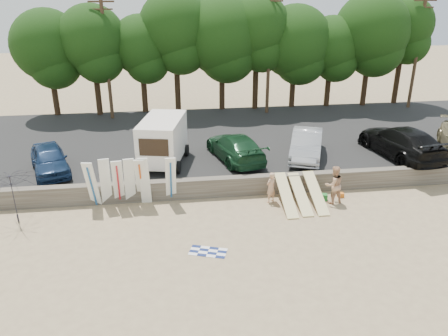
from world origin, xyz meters
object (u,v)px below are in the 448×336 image
at_px(car_2, 306,144).
at_px(car_0, 49,159).
at_px(beach_umbrella, 14,198).
at_px(car_1, 235,147).
at_px(car_3, 401,142).
at_px(beachgoer_b, 334,185).
at_px(box_trailer, 163,139).
at_px(beachgoer_a, 271,187).
at_px(cooler, 323,197).

bearing_deg(car_2, car_0, -158.22).
bearing_deg(beach_umbrella, car_1, 23.27).
height_order(car_3, beach_umbrella, car_3).
bearing_deg(car_2, beachgoer_b, -69.50).
xyz_separation_m(box_trailer, beach_umbrella, (-6.66, -4.55, -0.94)).
bearing_deg(beach_umbrella, beachgoer_a, 1.92).
distance_m(car_2, beachgoer_a, 5.06).
relative_size(car_0, beach_umbrella, 1.60).
height_order(car_2, beach_umbrella, beach_umbrella).
height_order(box_trailer, car_0, box_trailer).
height_order(box_trailer, car_1, box_trailer).
bearing_deg(car_2, cooler, -74.29).
height_order(box_trailer, beach_umbrella, box_trailer).
bearing_deg(car_0, beachgoer_a, -37.01).
distance_m(box_trailer, car_2, 8.25).
height_order(car_2, cooler, car_2).
xyz_separation_m(car_1, beachgoer_a, (1.11, -4.22, -0.66)).
distance_m(beachgoer_a, cooler, 2.76).
height_order(cooler, beach_umbrella, beach_umbrella).
bearing_deg(beachgoer_a, car_1, -106.87).
bearing_deg(cooler, car_3, 44.53).
xyz_separation_m(car_3, cooler, (-5.87, -3.63, -1.43)).
distance_m(beachgoer_a, beachgoer_b, 3.07).
distance_m(car_2, cooler, 4.38).
xyz_separation_m(beachgoer_a, beachgoer_b, (3.03, -0.49, 0.18)).
bearing_deg(box_trailer, car_2, 11.79).
bearing_deg(beachgoer_b, beachgoer_a, -20.03).
relative_size(car_2, beach_umbrella, 1.77).
distance_m(box_trailer, car_1, 4.14).
bearing_deg(car_3, car_1, -12.58).
xyz_separation_m(car_1, beach_umbrella, (-10.74, -4.62, -0.24)).
height_order(car_2, beachgoer_b, car_2).
relative_size(box_trailer, beachgoer_b, 2.28).
bearing_deg(cooler, box_trailer, 164.00).
height_order(car_0, cooler, car_0).
bearing_deg(beach_umbrella, car_2, 16.43).
distance_m(car_0, car_1, 10.12).
distance_m(car_3, beachgoer_b, 6.82).
xyz_separation_m(beachgoer_b, beach_umbrella, (-14.87, 0.10, 0.25)).
xyz_separation_m(cooler, beach_umbrella, (-14.52, -0.23, 1.06)).
bearing_deg(car_3, box_trailer, -10.96).
height_order(beachgoer_a, beachgoer_b, beachgoer_b).
relative_size(car_1, car_3, 0.85).
xyz_separation_m(car_0, beachgoer_a, (11.22, -3.69, -0.65)).
xyz_separation_m(car_1, cooler, (3.79, -4.39, -1.29)).
relative_size(car_0, cooler, 11.37).
xyz_separation_m(car_1, beachgoer_b, (4.13, -4.71, -0.48)).
bearing_deg(beachgoer_b, car_2, -100.85).
height_order(car_1, cooler, car_1).
bearing_deg(beach_umbrella, beachgoer_b, -0.37).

